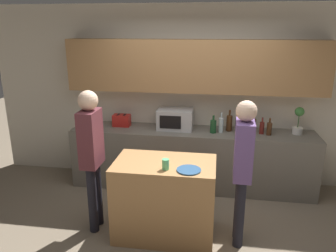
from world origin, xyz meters
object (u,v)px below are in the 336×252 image
(bottle_7, at_px, (269,129))
(plate_on_island, at_px, (189,170))
(bottle_6, at_px, (262,128))
(bottle_4, at_px, (246,127))
(potted_plant, at_px, (299,121))
(bottle_0, at_px, (213,126))
(person_center, at_px, (243,162))
(toaster, at_px, (122,120))
(person_left, at_px, (92,149))
(bottle_2, at_px, (229,123))
(microwave, at_px, (175,119))
(cup_0, at_px, (166,164))
(bottle_3, at_px, (238,124))
(bottle_1, at_px, (221,125))
(bottle_5, at_px, (253,125))

(bottle_7, bearing_deg, plate_on_island, -125.47)
(bottle_6, bearing_deg, bottle_4, -166.45)
(potted_plant, height_order, bottle_0, potted_plant)
(bottle_4, distance_m, person_center, 1.26)
(bottle_6, height_order, person_center, person_center)
(toaster, relative_size, person_left, 0.15)
(bottle_0, height_order, bottle_2, bottle_2)
(microwave, xyz_separation_m, plate_on_island, (0.34, -1.53, -0.12))
(person_center, bearing_deg, plate_on_island, 106.93)
(potted_plant, xyz_separation_m, person_center, (-0.86, -1.38, -0.11))
(bottle_2, height_order, cup_0, bottle_2)
(potted_plant, distance_m, bottle_4, 0.75)
(plate_on_island, bearing_deg, bottle_2, 73.48)
(bottle_3, distance_m, person_left, 2.16)
(microwave, relative_size, person_left, 0.30)
(bottle_1, distance_m, bottle_3, 0.25)
(bottle_3, xyz_separation_m, bottle_5, (0.22, 0.06, -0.02))
(microwave, height_order, bottle_5, microwave)
(toaster, height_order, bottle_6, bottle_6)
(bottle_4, bearing_deg, bottle_7, 2.86)
(bottle_5, relative_size, person_center, 0.16)
(bottle_1, relative_size, plate_on_island, 1.13)
(toaster, relative_size, bottle_2, 0.82)
(bottle_5, distance_m, cup_0, 1.87)
(microwave, xyz_separation_m, bottle_2, (0.80, 0.01, -0.03))
(bottle_6, bearing_deg, toaster, 178.06)
(potted_plant, bearing_deg, person_left, -152.16)
(microwave, relative_size, cup_0, 4.52)
(bottle_4, distance_m, bottle_5, 0.18)
(bottle_4, height_order, cup_0, bottle_4)
(microwave, xyz_separation_m, bottle_5, (1.15, 0.01, -0.05))
(bottle_6, xyz_separation_m, person_left, (-2.05, -1.28, 0.03))
(bottle_0, relative_size, cup_0, 2.26)
(potted_plant, relative_size, bottle_1, 1.34)
(bottle_3, relative_size, person_left, 0.18)
(bottle_2, bearing_deg, bottle_3, -23.97)
(toaster, bearing_deg, bottle_6, -1.94)
(potted_plant, bearing_deg, toaster, -180.00)
(bottle_0, distance_m, bottle_5, 0.59)
(toaster, xyz_separation_m, bottle_0, (1.40, -0.12, 0.01))
(bottle_6, bearing_deg, bottle_1, -178.99)
(microwave, distance_m, bottle_3, 0.93)
(toaster, relative_size, cup_0, 2.26)
(bottle_0, bearing_deg, microwave, 167.97)
(potted_plant, distance_m, bottle_5, 0.63)
(bottle_1, bearing_deg, bottle_4, -7.59)
(potted_plant, height_order, person_left, person_left)
(toaster, bearing_deg, bottle_5, 0.24)
(person_center, bearing_deg, bottle_0, 16.99)
(person_left, bearing_deg, bottle_4, 123.90)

